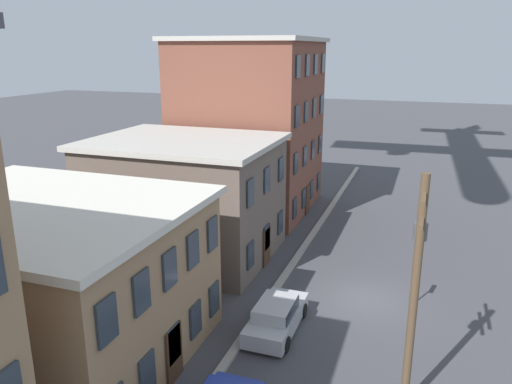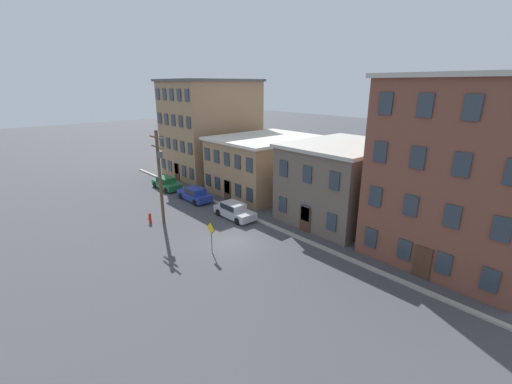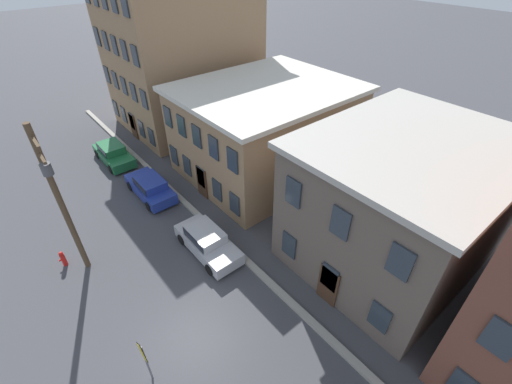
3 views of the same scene
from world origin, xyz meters
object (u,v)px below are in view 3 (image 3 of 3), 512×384
at_px(caution_sign, 144,357).
at_px(fire_hydrant, 63,258).
at_px(car_silver, 207,240).
at_px(car_blue, 150,186).
at_px(utility_pole, 58,197).
at_px(car_green, 113,153).

distance_m(caution_sign, fire_hydrant, 8.62).
bearing_deg(car_silver, car_blue, -178.92).
relative_size(utility_pole, fire_hydrant, 8.72).
distance_m(car_blue, fire_hydrant, 6.97).
xyz_separation_m(caution_sign, fire_hydrant, (-8.49, -0.91, -1.20)).
height_order(car_blue, car_silver, same).
bearing_deg(car_green, fire_hydrant, -35.31).
distance_m(car_blue, caution_sign, 12.53).
height_order(car_green, caution_sign, caution_sign).
distance_m(caution_sign, utility_pole, 8.21).
xyz_separation_m(car_green, car_silver, (12.76, 0.35, 0.00)).
bearing_deg(car_green, caution_sign, -17.02).
bearing_deg(car_silver, fire_hydrant, -121.60).
height_order(car_green, car_blue, same).
bearing_deg(fire_hydrant, caution_sign, 6.13).
relative_size(car_blue, car_silver, 1.00).
bearing_deg(car_blue, utility_pole, -56.84).
bearing_deg(car_blue, car_green, -177.86).
xyz_separation_m(car_green, car_blue, (6.01, 0.22, 0.00)).
relative_size(car_blue, fire_hydrant, 4.58).
height_order(caution_sign, utility_pole, utility_pole).
xyz_separation_m(car_blue, caution_sign, (11.22, -5.50, 0.94)).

